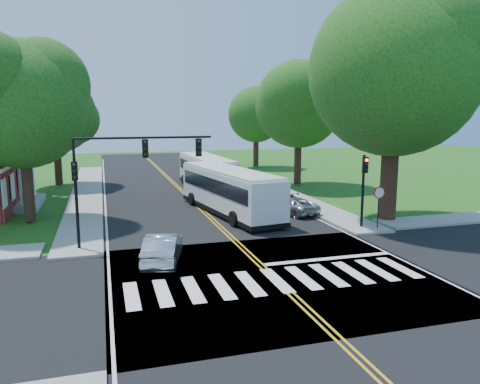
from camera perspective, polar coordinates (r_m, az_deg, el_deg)
name	(u,v)px	position (r m, az deg, el deg)	size (l,w,h in m)	color
ground	(273,277)	(20.61, 4.00, -10.27)	(140.00, 140.00, 0.00)	#214C13
road	(194,202)	(37.45, -5.64, -1.25)	(14.00, 96.00, 0.01)	black
cross_road	(273,277)	(20.61, 4.00, -10.25)	(60.00, 12.00, 0.01)	black
center_line	(185,194)	(41.32, -6.68, -0.24)	(0.36, 70.00, 0.01)	gold
edge_line_w	(105,198)	(40.75, -16.14, -0.69)	(0.12, 70.00, 0.01)	silver
edge_line_e	(259,190)	(42.97, 2.28, 0.19)	(0.12, 70.00, 0.01)	silver
crosswalk	(277,280)	(20.17, 4.50, -10.68)	(12.60, 3.00, 0.01)	silver
stop_bar	(329,259)	(23.35, 10.76, -7.98)	(6.60, 0.40, 0.01)	silver
sidewalk_nw	(87,192)	(43.73, -18.15, -0.03)	(2.60, 40.00, 0.15)	gray
sidewalk_ne	(263,184)	(46.25, 2.85, 0.93)	(2.60, 40.00, 0.15)	gray
tree_ne_big	(395,71)	(31.77, 18.33, 13.84)	(10.80, 10.80, 14.91)	#351F15
tree_west_near	(22,105)	(32.50, -25.07, 9.62)	(8.00, 8.00, 11.40)	#351F15
tree_west_far	(55,113)	(48.34, -21.66, 8.89)	(7.60, 7.60, 10.67)	#351F15
tree_east_mid	(299,104)	(45.98, 7.19, 10.55)	(8.40, 8.40, 11.93)	#351F15
tree_east_far	(256,115)	(61.29, 1.98, 9.41)	(7.20, 7.20, 10.34)	#351F15
signal_nw	(123,165)	(24.74, -14.11, 3.22)	(7.15, 0.46, 5.66)	black
signal_ne	(364,181)	(29.10, 14.85, 1.29)	(0.30, 0.46, 4.40)	black
stop_sign	(379,197)	(29.28, 16.58, -0.59)	(0.76, 0.08, 2.53)	black
bus_lead	(229,190)	(32.80, -1.36, 0.23)	(4.55, 12.48, 3.16)	silver
bus_follow	(206,172)	(43.27, -4.15, 2.43)	(3.24, 12.08, 3.10)	silver
hatchback	(163,248)	(22.47, -9.39, -6.77)	(1.50, 4.29, 1.41)	#B0B2B8
suv	(293,205)	(33.12, 6.42, -1.64)	(1.94, 4.20, 1.17)	#B8BAC0
dark_sedan	(275,197)	(36.32, 4.30, -0.65)	(1.59, 3.90, 1.13)	black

